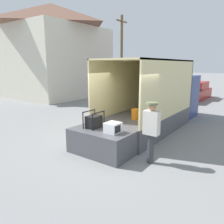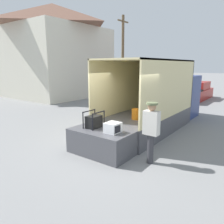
# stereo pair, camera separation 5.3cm
# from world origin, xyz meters

# --- Properties ---
(ground_plane) EXTENTS (160.00, 160.00, 0.00)m
(ground_plane) POSITION_xyz_m (0.00, 0.00, 0.00)
(ground_plane) COLOR gray
(box_truck) EXTENTS (6.97, 2.10, 3.00)m
(box_truck) POSITION_xyz_m (4.08, -0.00, 0.93)
(box_truck) COLOR navy
(box_truck) RESTS_ON ground
(tailgate_deck) EXTENTS (1.17, 2.00, 0.78)m
(tailgate_deck) POSITION_xyz_m (-0.58, 0.00, 0.39)
(tailgate_deck) COLOR #4C4C51
(tailgate_deck) RESTS_ON ground
(microwave) EXTENTS (0.44, 0.42, 0.31)m
(microwave) POSITION_xyz_m (-0.59, -0.46, 0.94)
(microwave) COLOR white
(microwave) RESTS_ON tailgate_deck
(portable_generator) EXTENTS (0.61, 0.44, 0.55)m
(portable_generator) POSITION_xyz_m (-0.51, 0.36, 0.99)
(portable_generator) COLOR black
(portable_generator) RESTS_ON tailgate_deck
(worker_person) EXTENTS (0.32, 0.44, 1.78)m
(worker_person) POSITION_xyz_m (-0.29, -1.58, 1.10)
(worker_person) COLOR #38383D
(worker_person) RESTS_ON ground
(pickup_truck_red) EXTENTS (5.38, 2.01, 1.43)m
(pickup_truck_red) POSITION_xyz_m (12.72, 1.10, 0.59)
(pickup_truck_red) COLOR maroon
(pickup_truck_red) RESTS_ON ground
(house_backdrop) EXTENTS (8.16, 8.33, 8.12)m
(house_backdrop) POSITION_xyz_m (7.87, 12.42, 4.14)
(house_backdrop) COLOR beige
(house_backdrop) RESTS_ON ground
(utility_pole) EXTENTS (1.80, 0.28, 7.74)m
(utility_pole) POSITION_xyz_m (13.91, 8.91, 4.03)
(utility_pole) COLOR brown
(utility_pole) RESTS_ON ground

